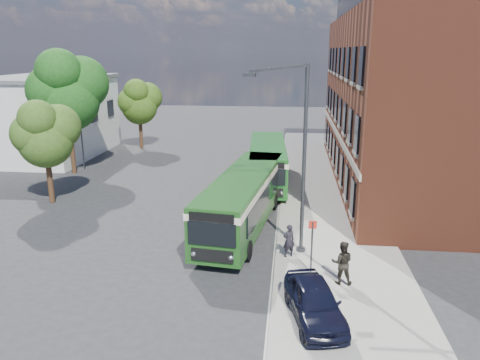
# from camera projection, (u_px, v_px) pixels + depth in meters

# --- Properties ---
(ground) EXTENTS (120.00, 120.00, 0.00)m
(ground) POSITION_uv_depth(u_px,v_px,m) (203.00, 234.00, 25.22)
(ground) COLOR #29292C
(ground) RESTS_ON ground
(pavement) EXTENTS (6.00, 48.00, 0.15)m
(pavement) POSITION_uv_depth(u_px,v_px,m) (325.00, 193.00, 32.12)
(pavement) COLOR gray
(pavement) RESTS_ON ground
(kerb_line) EXTENTS (0.12, 48.00, 0.01)m
(kerb_line) POSITION_uv_depth(u_px,v_px,m) (280.00, 193.00, 32.47)
(kerb_line) COLOR beige
(kerb_line) RESTS_ON ground
(brick_office) EXTENTS (12.10, 26.00, 14.20)m
(brick_office) POSITION_uv_depth(u_px,v_px,m) (425.00, 88.00, 33.37)
(brick_office) COLOR maroon
(brick_office) RESTS_ON ground
(white_building) EXTENTS (9.40, 13.40, 7.30)m
(white_building) POSITION_uv_depth(u_px,v_px,m) (47.00, 116.00, 43.39)
(white_building) COLOR silver
(white_building) RESTS_ON ground
(flagpole) EXTENTS (0.95, 0.10, 9.00)m
(flagpole) POSITION_uv_depth(u_px,v_px,m) (80.00, 110.00, 37.68)
(flagpole) COLOR #35373A
(flagpole) RESTS_ON ground
(street_lamp) EXTENTS (2.96, 2.38, 9.00)m
(street_lamp) POSITION_uv_depth(u_px,v_px,m) (296.00, 157.00, 21.52)
(street_lamp) COLOR #35373A
(street_lamp) RESTS_ON ground
(bus_stop_sign) EXTENTS (0.35, 0.08, 2.52)m
(bus_stop_sign) POSITION_uv_depth(u_px,v_px,m) (312.00, 243.00, 20.20)
(bus_stop_sign) COLOR #35373A
(bus_stop_sign) RESTS_ON ground
(bus_front) EXTENTS (4.07, 12.51, 3.02)m
(bus_front) POSITION_uv_depth(u_px,v_px,m) (244.00, 195.00, 25.75)
(bus_front) COLOR #1E4D19
(bus_front) RESTS_ON ground
(bus_rear) EXTENTS (3.19, 10.90, 3.02)m
(bus_rear) POSITION_uv_depth(u_px,v_px,m) (268.00, 160.00, 34.17)
(bus_rear) COLOR #1A581E
(bus_rear) RESTS_ON ground
(parked_car) EXTENTS (2.53, 4.40, 1.41)m
(parked_car) POSITION_uv_depth(u_px,v_px,m) (314.00, 301.00, 16.76)
(parked_car) COLOR black
(parked_car) RESTS_ON pavement
(pedestrian_a) EXTENTS (0.70, 0.61, 1.60)m
(pedestrian_a) POSITION_uv_depth(u_px,v_px,m) (289.00, 241.00, 21.88)
(pedestrian_a) COLOR black
(pedestrian_a) RESTS_ON pavement
(pedestrian_b) EXTENTS (0.93, 0.74, 1.86)m
(pedestrian_b) POSITION_uv_depth(u_px,v_px,m) (342.00, 263.00, 19.32)
(pedestrian_b) COLOR black
(pedestrian_b) RESTS_ON pavement
(tree_left) EXTENTS (3.97, 3.78, 6.71)m
(tree_left) POSITION_uv_depth(u_px,v_px,m) (45.00, 133.00, 29.23)
(tree_left) COLOR #3A2415
(tree_left) RESTS_ON ground
(tree_mid) EXTENTS (5.77, 5.49, 9.75)m
(tree_mid) POSITION_uv_depth(u_px,v_px,m) (67.00, 90.00, 35.91)
(tree_mid) COLOR #3A2415
(tree_mid) RESTS_ON ground
(tree_right) EXTENTS (4.11, 3.91, 6.95)m
(tree_right) POSITION_uv_depth(u_px,v_px,m) (139.00, 101.00, 46.07)
(tree_right) COLOR #3A2415
(tree_right) RESTS_ON ground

